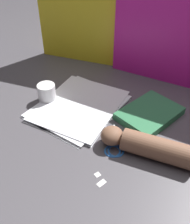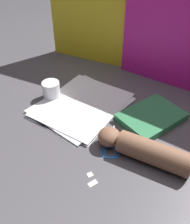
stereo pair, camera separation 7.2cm
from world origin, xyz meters
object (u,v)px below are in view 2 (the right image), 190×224
(scissors, at_px, (110,147))
(hand_forearm, at_px, (144,150))
(paper_stack, at_px, (82,105))
(mug, at_px, (51,90))
(book_closed, at_px, (151,117))

(scissors, distance_m, hand_forearm, 0.12)
(paper_stack, height_order, hand_forearm, hand_forearm)
(scissors, bearing_deg, paper_stack, 150.98)
(scissors, height_order, mug, mug)
(book_closed, height_order, scissors, book_closed)
(paper_stack, xyz_separation_m, book_closed, (0.27, 0.09, 0.01))
(hand_forearm, height_order, mug, same)
(scissors, relative_size, hand_forearm, 0.49)
(hand_forearm, bearing_deg, scissors, -165.92)
(book_closed, relative_size, hand_forearm, 0.84)
(paper_stack, bearing_deg, mug, -168.92)
(paper_stack, bearing_deg, book_closed, 18.57)
(scissors, bearing_deg, mug, 165.13)
(book_closed, xyz_separation_m, scissors, (-0.05, -0.21, -0.01))
(paper_stack, xyz_separation_m, scissors, (0.22, -0.12, -0.00))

